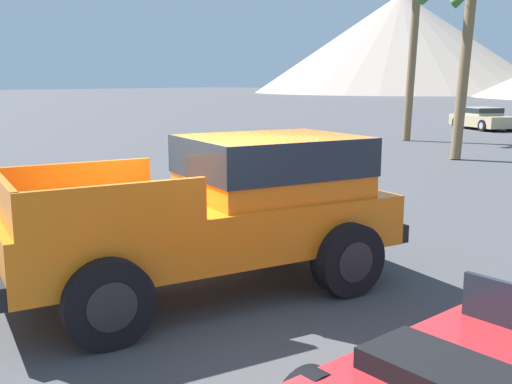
# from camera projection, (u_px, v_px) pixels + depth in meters

# --- Properties ---
(ground_plane) EXTENTS (320.00, 320.00, 0.00)m
(ground_plane) POSITION_uv_depth(u_px,v_px,m) (200.00, 290.00, 7.90)
(ground_plane) COLOR #424244
(orange_pickup_truck) EXTENTS (3.52, 5.58, 1.99)m
(orange_pickup_truck) POSITION_uv_depth(u_px,v_px,m) (229.00, 204.00, 7.80)
(orange_pickup_truck) COLOR orange
(orange_pickup_truck) RESTS_ON ground_plane
(parked_car_tan) EXTENTS (4.34, 3.76, 1.23)m
(parked_car_tan) POSITION_uv_depth(u_px,v_px,m) (483.00, 118.00, 33.48)
(parked_car_tan) COLOR tan
(parked_car_tan) RESTS_ON ground_plane
(palm_tree_short) EXTENTS (2.99, 2.90, 6.61)m
(palm_tree_short) POSITION_uv_depth(u_px,v_px,m) (466.00, 10.00, 19.98)
(palm_tree_short) COLOR brown
(palm_tree_short) RESTS_ON ground_plane
(palm_tree_leaning) EXTENTS (3.16, 2.91, 7.96)m
(palm_tree_leaning) POSITION_uv_depth(u_px,v_px,m) (411.00, 6.00, 26.27)
(palm_tree_leaning) COLOR brown
(palm_tree_leaning) RESTS_ON ground_plane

